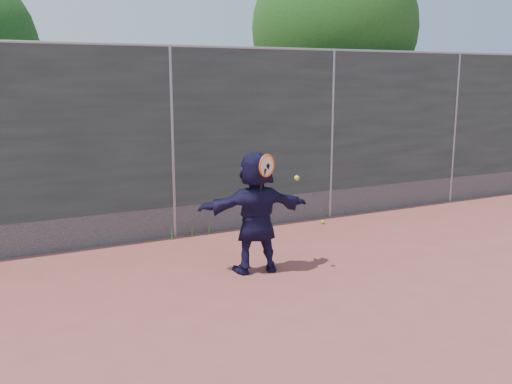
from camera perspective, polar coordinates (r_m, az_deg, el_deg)
name	(u,v)px	position (r m, az deg, el deg)	size (l,w,h in m)	color
ground	(281,316)	(6.31, 2.51, -12.24)	(80.00, 80.00, 0.00)	#9E4C42
player	(256,212)	(7.44, 0.00, -2.02)	(1.49, 0.47, 1.61)	#161334
ball_ground	(323,222)	(10.11, 6.71, -2.99)	(0.07, 0.07, 0.07)	#B8D02E
fence	(172,139)	(9.05, -8.37, 5.25)	(20.00, 0.06, 3.03)	#38423D
swing_action	(270,168)	(7.19, 1.36, 2.39)	(0.59, 0.17, 0.51)	#EF5C16
tree_right	(340,33)	(13.19, 8.36, 15.44)	(3.78, 3.60, 5.39)	#382314
weed_clump	(195,228)	(9.30, -6.16, -3.61)	(0.68, 0.07, 0.30)	#387226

